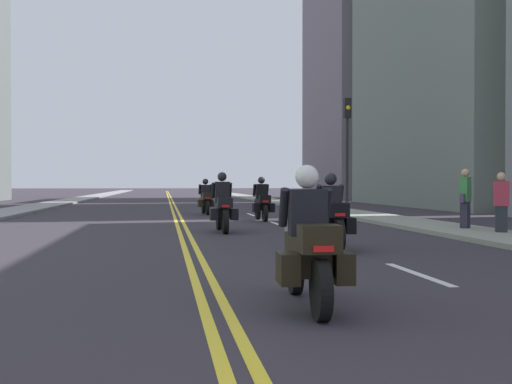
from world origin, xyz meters
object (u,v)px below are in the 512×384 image
Objects in this scene: motorcycle_3 at (262,203)px; motorcycle_4 at (206,200)px; motorcycle_0 at (309,250)px; pedestrian_0 at (465,200)px; motorcycle_2 at (222,208)px; motorcycle_1 at (332,218)px; traffic_light_near at (347,135)px; pedestrian_1 at (501,204)px.

motorcycle_3 is 0.95× the size of motorcycle_4.
motorcycle_0 is 1.22× the size of pedestrian_0.
motorcycle_2 is 6.76m from pedestrian_0.
motorcycle_1 reaches higher than motorcycle_0.
motorcycle_2 is 1.01× the size of motorcycle_4.
motorcycle_1 is at bearing -92.21° from motorcycle_3.
traffic_light_near is (3.97, 12.08, 2.67)m from motorcycle_1.
motorcycle_1 is at bearing -71.11° from motorcycle_2.
motorcycle_2 is 0.46× the size of traffic_light_near.
pedestrian_0 is (4.87, 3.82, 0.27)m from motorcycle_1.
motorcycle_1 is (1.86, 5.82, 0.01)m from motorcycle_0.
motorcycle_3 is 1.19× the size of pedestrian_0.
motorcycle_1 is 0.98× the size of motorcycle_4.
motorcycle_0 is 1.31× the size of pedestrian_1.
motorcycle_1 is at bearing -86.86° from motorcycle_4.
motorcycle_0 is 19.01m from traffic_light_near.
traffic_light_near is (5.56, -2.89, 2.68)m from motorcycle_4.
motorcycle_4 reaches higher than motorcycle_0.
motorcycle_0 is 11.76m from pedestrian_0.
pedestrian_1 is at bearing 54.16° from pedestrian_0.
pedestrian_0 is (6.46, -11.15, 0.27)m from motorcycle_4.
motorcycle_0 is at bearing -108.02° from traffic_light_near.
pedestrian_0 reaches higher than motorcycle_4.
traffic_light_near reaches higher than motorcycle_4.
pedestrian_1 is at bearing -65.02° from motorcycle_4.
motorcycle_1 is 15.06m from motorcycle_4.
pedestrian_1 is (6.96, 8.16, 0.21)m from motorcycle_0.
motorcycle_4 is (0.20, 10.04, -0.02)m from motorcycle_2.
motorcycle_1 is 6.20m from pedestrian_0.
motorcycle_3 is at bearing -96.98° from pedestrian_0.
motorcycle_0 is at bearing 10.56° from pedestrian_0.
pedestrian_1 is at bearing -83.37° from traffic_light_near.
motorcycle_4 is (0.26, 20.79, 0.01)m from motorcycle_0.
traffic_light_near is 8.65m from pedestrian_0.
traffic_light_near reaches higher than pedestrian_0.
motorcycle_3 reaches higher than motorcycle_4.
motorcycle_2 is at bearing -94.06° from motorcycle_4.
motorcycle_3 is 0.44× the size of traffic_light_near.
traffic_light_near is at bearing 27.01° from motorcycle_3.
pedestrian_1 is (6.89, -2.60, 0.18)m from motorcycle_2.
motorcycle_0 is 0.96× the size of motorcycle_2.
pedestrian_1 is at bearing 52.05° from motorcycle_0.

